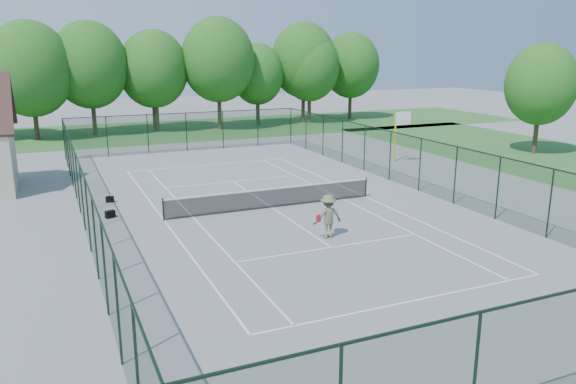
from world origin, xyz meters
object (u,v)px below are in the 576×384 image
tennis_net (272,197)px  sports_bag_a (110,214)px  tennis_player (328,216)px  basketball_goal (400,126)px

tennis_net → sports_bag_a: bearing=169.1°
tennis_net → tennis_player: bearing=-85.0°
tennis_net → basketball_goal: size_ratio=3.04×
tennis_net → basketball_goal: (12.62, 7.35, 1.99)m
tennis_net → sports_bag_a: (-7.75, 1.50, -0.40)m
tennis_player → basketball_goal: bearing=45.9°
basketball_goal → sports_bag_a: (-20.37, -5.86, -2.39)m
basketball_goal → sports_bag_a: size_ratio=8.28×
sports_bag_a → tennis_player: bearing=-60.7°
tennis_net → basketball_goal: bearing=30.2°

